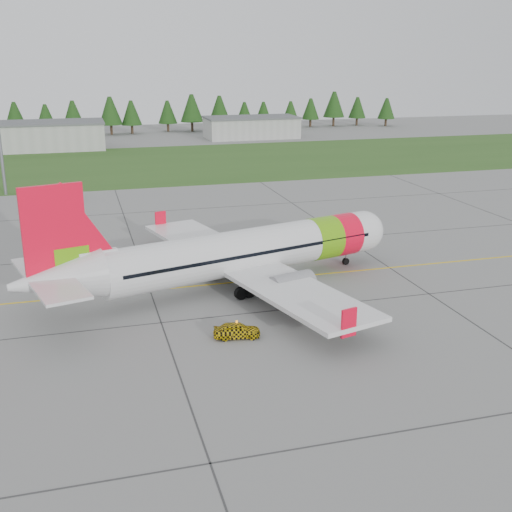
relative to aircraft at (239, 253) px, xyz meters
name	(u,v)px	position (x,y,z in m)	size (l,w,h in m)	color
ground	(329,305)	(6.54, -6.86, -3.35)	(320.00, 320.00, 0.00)	gray
aircraft	(239,253)	(0.00, 0.00, 0.00)	(37.62, 35.44, 11.62)	silver
follow_me_car	(237,316)	(-3.09, -11.39, -1.51)	(1.49, 1.26, 3.69)	yellow
service_van	(71,185)	(-15.27, 44.89, -1.14)	(1.54, 1.46, 4.42)	silver
grass_strip	(181,162)	(6.54, 75.14, -3.34)	(320.00, 50.00, 0.03)	#30561E
taxi_guideline	(299,276)	(6.54, 1.14, -3.34)	(120.00, 0.25, 0.02)	gold
hangar_west	(33,137)	(-23.46, 103.14, -0.35)	(32.00, 14.00, 6.00)	#A8A8A3
hangar_east	(251,128)	(31.54, 111.14, -0.75)	(24.00, 12.00, 5.20)	#A8A8A3
treeline	(148,115)	(6.54, 131.14, 1.65)	(160.00, 8.00, 10.00)	#1C3F14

